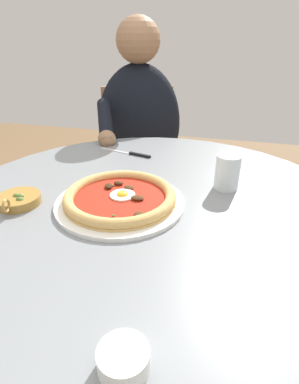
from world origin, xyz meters
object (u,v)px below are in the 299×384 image
Objects in this scene: dining_table at (151,242)px; diner_person at (140,162)px; olive_pan at (18,200)px; ramekin_capers at (123,359)px; pizza_on_plate at (120,198)px; steak_knife at (132,154)px; water_glass at (227,174)px; cafe_chair_diner at (139,154)px.

diner_person is (-0.25, 0.73, -0.06)m from dining_table.
dining_table is 8.22× the size of olive_pan.
pizza_on_plate is at bearing 110.42° from ramekin_capers.
pizza_on_plate is 1.54× the size of steak_knife.
pizza_on_plate is at bearing -147.37° from water_glass.
ramekin_capers is at bearing -72.91° from steak_knife.
olive_pan is at bearing -111.68° from steak_knife.
olive_pan is 1.00m from cafe_chair_diner.
steak_knife is 1.59× the size of olive_pan.
cafe_chair_diner is (-0.15, 0.56, -0.21)m from steak_knife.
diner_person is (-0.18, 0.77, -0.22)m from pizza_on_plate.
olive_pan is at bearing -94.36° from diner_person.
steak_knife is (-0.15, 0.31, 0.14)m from dining_table.
steak_knife is 0.48m from diner_person.
diner_person is (-0.33, 1.16, -0.22)m from ramekin_capers.
water_glass is at bearing 79.44° from ramekin_capers.
dining_table is 16.07× the size of ramekin_capers.
olive_pan reaches higher than dining_table.
cafe_chair_diner is (0.02, 0.97, -0.22)m from olive_pan.
dining_table is at bearing -71.04° from diner_person.
steak_knife is at bearing 116.02° from dining_table.
water_glass is 0.11× the size of cafe_chair_diner.
steak_knife is (-0.33, 0.19, -0.04)m from water_glass.
steak_knife is at bearing 107.09° from ramekin_capers.
pizza_on_plate is 0.25m from olive_pan.
water_glass is 0.56m from ramekin_capers.
olive_pan is at bearing 139.93° from ramekin_capers.
steak_knife is 0.62m from cafe_chair_diner.
water_glass is 0.78m from diner_person.
cafe_chair_diner is at bearing 104.06° from pizza_on_plate.
diner_person is at bearing 103.41° from steak_knife.
water_glass reaches higher than steak_knife.
olive_pan is at bearing -91.02° from cafe_chair_diner.
cafe_chair_diner is at bearing 106.04° from ramekin_capers.
ramekin_capers is at bearing -79.77° from dining_table.
olive_pan is (-0.16, -0.41, 0.01)m from steak_knife.
dining_table is 0.92m from cafe_chair_diner.
cafe_chair_diner is (-0.23, 0.91, -0.23)m from pizza_on_plate.
diner_person is at bearing 103.29° from pizza_on_plate.
dining_table is 0.36m from olive_pan.
water_glass is at bearing 24.49° from olive_pan.
ramekin_capers reaches higher than steak_knife.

